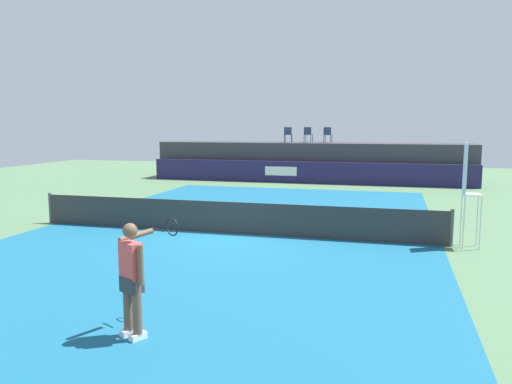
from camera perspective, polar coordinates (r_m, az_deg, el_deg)
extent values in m
plane|color=#4C704C|center=(17.96, -0.01, -2.73)|extent=(48.00, 48.00, 0.00)
cube|color=#16597A|center=(15.14, -3.00, -4.68)|extent=(12.00, 22.00, 0.00)
cube|color=#231E4C|center=(28.06, 5.64, 2.19)|extent=(18.00, 0.20, 1.20)
cube|color=white|center=(28.21, 2.81, 2.37)|extent=(1.80, 0.02, 0.50)
cube|color=#38383D|center=(29.79, 6.23, 3.46)|extent=(18.00, 2.80, 2.20)
cylinder|color=#2D3D56|center=(29.93, 4.08, 6.04)|extent=(0.04, 0.04, 0.44)
cylinder|color=#2D3D56|center=(29.98, 3.31, 6.04)|extent=(0.04, 0.04, 0.44)
cylinder|color=#2D3D56|center=(29.53, 4.00, 6.02)|extent=(0.04, 0.04, 0.44)
cylinder|color=#2D3D56|center=(29.58, 3.21, 6.02)|extent=(0.04, 0.04, 0.44)
cube|color=#2D3D56|center=(29.75, 3.65, 6.48)|extent=(0.48, 0.48, 0.03)
cube|color=#2D3D56|center=(29.54, 3.61, 6.91)|extent=(0.44, 0.06, 0.42)
cylinder|color=#2D3D56|center=(29.96, 6.40, 6.01)|extent=(0.04, 0.04, 0.44)
cylinder|color=#2D3D56|center=(30.06, 5.65, 6.02)|extent=(0.04, 0.04, 0.44)
cylinder|color=#2D3D56|center=(29.57, 6.20, 5.99)|extent=(0.04, 0.04, 0.44)
cylinder|color=#2D3D56|center=(29.67, 5.44, 6.01)|extent=(0.04, 0.04, 0.44)
cube|color=#2D3D56|center=(29.81, 5.93, 6.46)|extent=(0.48, 0.48, 0.03)
cube|color=#2D3D56|center=(29.60, 5.83, 6.89)|extent=(0.44, 0.07, 0.42)
cylinder|color=#2D3D56|center=(29.85, 8.57, 5.97)|extent=(0.04, 0.04, 0.44)
cylinder|color=#2D3D56|center=(29.93, 7.80, 5.98)|extent=(0.04, 0.04, 0.44)
cylinder|color=#2D3D56|center=(29.46, 8.42, 5.95)|extent=(0.04, 0.04, 0.44)
cylinder|color=#2D3D56|center=(29.53, 7.65, 5.97)|extent=(0.04, 0.04, 0.44)
cube|color=#2D3D56|center=(29.69, 8.12, 6.42)|extent=(0.47, 0.47, 0.03)
cube|color=#2D3D56|center=(29.48, 8.05, 6.85)|extent=(0.44, 0.06, 0.42)
cylinder|color=white|center=(14.26, 24.00, -3.23)|extent=(0.04, 0.04, 1.40)
cylinder|color=white|center=(14.64, 23.69, -2.94)|extent=(0.04, 0.04, 1.40)
cylinder|color=white|center=(14.18, 22.40, -3.20)|extent=(0.04, 0.04, 1.40)
cylinder|color=white|center=(14.57, 22.13, -2.91)|extent=(0.04, 0.04, 1.40)
cube|color=white|center=(14.30, 23.20, -0.25)|extent=(0.46, 0.46, 0.03)
cube|color=white|center=(14.20, 22.52, 2.49)|extent=(0.05, 0.44, 1.33)
cube|color=#2D2D2D|center=(15.04, -3.01, -2.91)|extent=(12.40, 0.02, 0.95)
cylinder|color=#4C4C51|center=(17.95, -22.18, -1.68)|extent=(0.10, 0.10, 1.00)
cylinder|color=#4C4C51|center=(14.39, 21.20, -3.80)|extent=(0.10, 0.10, 1.00)
cube|color=white|center=(8.11, -13.16, -15.57)|extent=(0.22, 0.29, 0.10)
cylinder|color=brown|center=(7.94, -13.26, -12.51)|extent=(0.14, 0.14, 0.82)
cube|color=white|center=(8.29, -14.15, -15.07)|extent=(0.22, 0.29, 0.10)
cylinder|color=brown|center=(8.13, -14.25, -12.07)|extent=(0.14, 0.14, 0.82)
cube|color=#333338|center=(7.93, -13.84, -10.04)|extent=(0.40, 0.35, 0.24)
cube|color=#E54C47|center=(7.83, -13.92, -7.53)|extent=(0.41, 0.34, 0.56)
sphere|color=brown|center=(7.72, -14.03, -4.23)|extent=(0.22, 0.22, 0.22)
cylinder|color=brown|center=(7.64, -12.90, -8.02)|extent=(0.09, 0.09, 0.60)
cylinder|color=brown|center=(8.10, -13.37, -4.79)|extent=(0.35, 0.58, 0.14)
cylinder|color=black|center=(8.33, -10.99, -4.20)|extent=(0.28, 0.16, 0.03)
torus|color=black|center=(8.50, -9.43, -3.92)|extent=(0.28, 0.16, 0.30)
sphere|color=#D8EA33|center=(18.01, 12.48, -2.76)|extent=(0.07, 0.07, 0.07)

